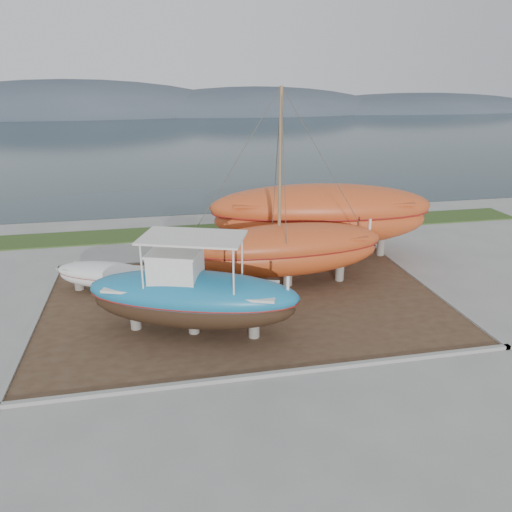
{
  "coord_description": "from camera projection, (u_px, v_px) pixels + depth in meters",
  "views": [
    {
      "loc": [
        -3.73,
        -16.64,
        9.91
      ],
      "look_at": [
        0.5,
        4.0,
        2.25
      ],
      "focal_mm": 35.0,
      "sensor_mm": 36.0,
      "label": 1
    }
  ],
  "objects": [
    {
      "name": "ground",
      "position": [
        264.0,
        345.0,
        19.41
      ],
      "size": [
        140.0,
        140.0,
        0.0
      ],
      "primitive_type": "plane",
      "color": "gray",
      "rests_on": "ground"
    },
    {
      "name": "mountain_ridge",
      "position": [
        164.0,
        114.0,
        134.49
      ],
      "size": [
        200.0,
        36.0,
        20.0
      ],
      "primitive_type": null,
      "color": "#333D49",
      "rests_on": "ground"
    },
    {
      "name": "grass_strip",
      "position": [
        215.0,
        230.0,
        33.67
      ],
      "size": [
        44.0,
        3.0,
        0.08
      ],
      "primitive_type": "cube",
      "color": "#284219",
      "rests_on": "ground"
    },
    {
      "name": "orange_sailboat",
      "position": [
        290.0,
        192.0,
        23.25
      ],
      "size": [
        9.61,
        3.09,
        9.42
      ],
      "primitive_type": null,
      "rotation": [
        0.0,
        0.0,
        0.03
      ],
      "color": "#B6441C",
      "rests_on": "dirt_patch"
    },
    {
      "name": "white_dinghy",
      "position": [
        104.0,
        278.0,
        23.9
      ],
      "size": [
        4.97,
        3.39,
        1.4
      ],
      "primitive_type": null,
      "rotation": [
        0.0,
        0.0,
        -0.39
      ],
      "color": "silver",
      "rests_on": "dirt_patch"
    },
    {
      "name": "blue_caique",
      "position": [
        192.0,
        286.0,
        19.58
      ],
      "size": [
        8.93,
        5.4,
        4.11
      ],
      "primitive_type": null,
      "rotation": [
        0.0,
        0.0,
        -0.35
      ],
      "color": "#1972A0",
      "rests_on": "dirt_patch"
    },
    {
      "name": "dirt_patch",
      "position": [
        246.0,
        302.0,
        23.08
      ],
      "size": [
        18.0,
        12.0,
        0.06
      ],
      "primitive_type": "cube",
      "color": "#422D1E",
      "rests_on": "ground"
    },
    {
      "name": "curb_frame",
      "position": [
        246.0,
        301.0,
        23.07
      ],
      "size": [
        18.6,
        12.6,
        0.15
      ],
      "primitive_type": null,
      "color": "gray",
      "rests_on": "ground"
    },
    {
      "name": "orange_bare_hull",
      "position": [
        320.0,
        222.0,
        28.13
      ],
      "size": [
        12.87,
        5.52,
        4.08
      ],
      "primitive_type": null,
      "rotation": [
        0.0,
        0.0,
        -0.15
      ],
      "color": "#B6441C",
      "rests_on": "dirt_patch"
    },
    {
      "name": "sea",
      "position": [
        174.0,
        138.0,
        83.86
      ],
      "size": [
        260.0,
        100.0,
        0.04
      ],
      "primitive_type": null,
      "color": "#182B31",
      "rests_on": "ground"
    }
  ]
}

